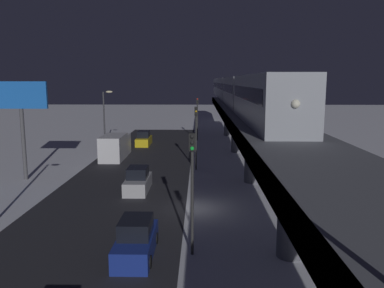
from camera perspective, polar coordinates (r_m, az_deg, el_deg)
The scene contains 13 objects.
ground_plane at distance 27.96m, azimuth -0.25°, elevation -9.44°, with size 240.00×240.00×0.00m, color white.
avenue_asphalt at distance 28.69m, azimuth -12.11°, elevation -9.15°, with size 11.00×89.31×0.01m, color #28282D.
elevated_railway at distance 27.13m, azimuth 10.87°, elevation 1.04°, with size 5.00×89.31×5.98m.
subway_train at distance 56.28m, azimuth 5.98°, elevation 8.00°, with size 2.94×74.07×3.40m.
sedan_blue at distance 20.95m, azimuth -8.18°, elevation -13.83°, with size 1.91×4.63×1.97m.
sedan_silver at distance 32.40m, azimuth -7.93°, elevation -5.42°, with size 1.80×4.42×1.97m.
sedan_yellow at distance 55.08m, azimuth -7.08°, elevation 0.68°, with size 1.80×4.56×1.97m.
box_truck at distance 46.33m, azimuth -11.17°, elevation -0.37°, with size 2.40×7.40×2.80m.
traffic_light_near at distance 19.73m, azimuth 0.02°, elevation -4.74°, with size 0.32×0.44×6.40m.
traffic_light_mid at distance 39.03m, azimuth 0.60°, elevation 2.25°, with size 0.32×0.44×6.40m.
traffic_light_far at distance 58.54m, azimuth 0.79°, elevation 4.60°, with size 0.32×0.44×6.40m.
commercial_billboard at distance 37.99m, azimuth -23.78°, elevation 5.26°, with size 4.80×0.36×8.90m.
street_lamp_far at distance 53.14m, azimuth -12.54°, elevation 4.57°, with size 1.35×0.44×7.65m.
Camera 1 is at (-0.66, 26.47, 8.98)m, focal length 36.41 mm.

